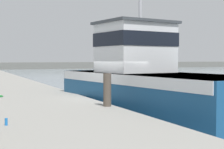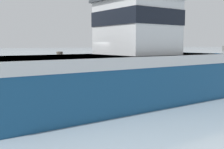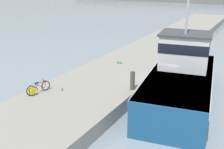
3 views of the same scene
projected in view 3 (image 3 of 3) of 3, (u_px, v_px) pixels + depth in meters
ground_plane at (162, 93)px, 19.45m from camera, size 320.00×320.00×0.00m
dock_pier at (112, 78)px, 21.08m from camera, size 6.05×80.00×0.89m
fishing_boat_main at (181, 78)px, 17.95m from camera, size 5.19×12.34×9.92m
bicycle_touring at (36, 89)px, 17.00m from camera, size 0.66×1.68×0.70m
mooring_post at (132, 81)px, 17.54m from camera, size 0.29×0.29×1.19m
hose_coil at (119, 63)px, 23.25m from camera, size 0.48×0.48×0.06m
water_bottle_by_bike at (62, 89)px, 17.52m from camera, size 0.07×0.07×0.19m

